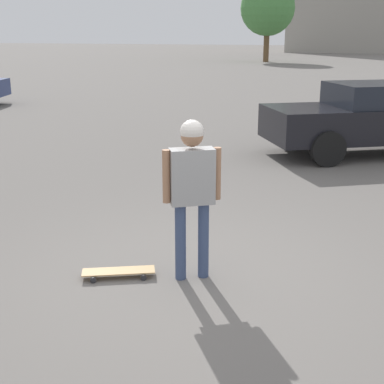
% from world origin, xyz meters
% --- Properties ---
extents(ground_plane, '(220.00, 220.00, 0.00)m').
position_xyz_m(ground_plane, '(0.00, 0.00, 0.00)').
color(ground_plane, slate).
extents(person, '(0.53, 0.41, 1.70)m').
position_xyz_m(person, '(0.00, 0.00, 1.08)').
color(person, '#38476B').
rests_on(person, ground_plane).
extents(skateboard, '(0.78, 0.52, 0.08)m').
position_xyz_m(skateboard, '(-0.75, -0.26, 0.06)').
color(skateboard, tan).
rests_on(skateboard, ground_plane).
extents(car_parked_near, '(4.83, 3.82, 1.51)m').
position_xyz_m(car_parked_near, '(1.65, 7.04, 0.80)').
color(car_parked_near, black).
rests_on(car_parked_near, ground_plane).
extents(tree_distant, '(4.74, 4.74, 6.95)m').
position_xyz_m(tree_distant, '(-8.42, 43.63, 4.56)').
color(tree_distant, brown).
rests_on(tree_distant, ground_plane).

